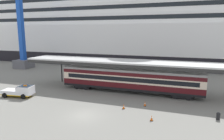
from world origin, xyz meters
name	(u,v)px	position (x,y,z in m)	size (l,w,h in m)	color
ground_plane	(84,115)	(0.00, 0.00, 0.00)	(400.00, 400.00, 0.00)	slate
cruise_ship	(151,17)	(0.19, 48.74, 15.38)	(136.36, 27.19, 44.89)	black
platform_canopy	(130,62)	(2.77, 12.26, 5.29)	(39.09, 5.87, 5.52)	silver
train_carriage	(129,80)	(2.77, 11.85, 2.31)	(24.53, 2.81, 4.11)	black
service_truck	(20,91)	(-13.37, 3.49, 0.99)	(5.44, 2.84, 2.02)	white
traffic_cone_near	(145,104)	(6.67, 5.98, 0.33)	(0.36, 0.36, 0.68)	black
traffic_cone_mid	(152,118)	(8.34, 1.28, 0.34)	(0.36, 0.36, 0.70)	black
traffic_cone_far	(124,107)	(4.09, 3.88, 0.34)	(0.36, 0.36, 0.69)	black
dockside_crane	(22,11)	(-32.09, 25.84, 16.23)	(16.95, 4.40, 52.70)	#595960
quay_bollard	(218,116)	(15.89, 4.27, 0.52)	(0.48, 0.48, 0.96)	black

